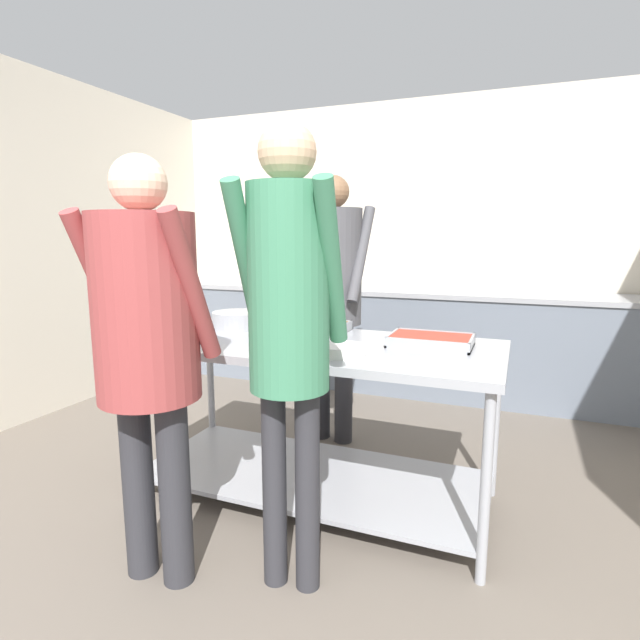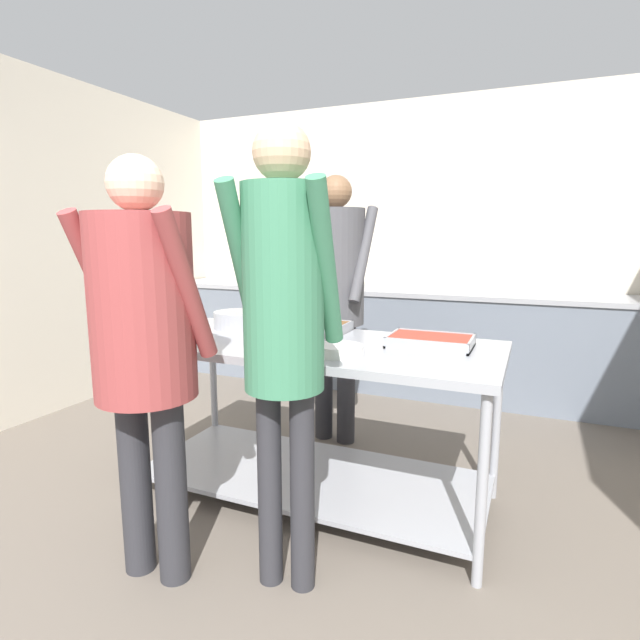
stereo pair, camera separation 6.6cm
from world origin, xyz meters
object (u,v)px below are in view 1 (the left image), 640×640
at_px(serving_tray_roast, 431,341).
at_px(water_bottle, 303,273).
at_px(guest_serving_left, 289,308).
at_px(sauce_pan, 238,319).
at_px(plate_stack, 341,350).
at_px(serving_tray_vegetables, 311,328).
at_px(cook_behind_counter, 333,281).
at_px(guest_serving_right, 147,331).

xyz_separation_m(serving_tray_roast, water_bottle, (-1.56, 1.96, 0.16)).
relative_size(guest_serving_left, water_bottle, 6.74).
distance_m(sauce_pan, plate_stack, 0.90).
bearing_deg(plate_stack, serving_tray_vegetables, 126.80).
relative_size(sauce_pan, serving_tray_vegetables, 1.11).
bearing_deg(sauce_pan, water_bottle, 102.34).
relative_size(sauce_pan, cook_behind_counter, 0.24).
bearing_deg(serving_tray_vegetables, water_bottle, 115.18).
relative_size(guest_serving_right, water_bottle, 6.36).
bearing_deg(sauce_pan, guest_serving_right, -77.83).
relative_size(sauce_pan, plate_stack, 1.94).
relative_size(guest_serving_left, cook_behind_counter, 1.01).
bearing_deg(water_bottle, guest_serving_right, -77.72).
xyz_separation_m(serving_tray_roast, cook_behind_counter, (-0.76, 0.63, 0.22)).
xyz_separation_m(plate_stack, water_bottle, (-1.21, 2.31, 0.16)).
bearing_deg(sauce_pan, cook_behind_counter, 56.26).
bearing_deg(cook_behind_counter, serving_tray_vegetables, -82.94).
bearing_deg(guest_serving_left, serving_tray_vegetables, 107.99).
distance_m(serving_tray_vegetables, guest_serving_left, 1.00).
relative_size(sauce_pan, water_bottle, 1.64).
height_order(plate_stack, guest_serving_left, guest_serving_left).
relative_size(serving_tray_vegetables, plate_stack, 1.76).
height_order(serving_tray_roast, guest_serving_right, guest_serving_right).
bearing_deg(serving_tray_vegetables, plate_stack, -53.20).
height_order(serving_tray_roast, guest_serving_left, guest_serving_left).
bearing_deg(cook_behind_counter, plate_stack, -67.36).
bearing_deg(guest_serving_right, water_bottle, 102.28).
xyz_separation_m(sauce_pan, guest_serving_right, (0.22, -1.02, 0.13)).
relative_size(sauce_pan, serving_tray_roast, 1.08).
relative_size(serving_tray_vegetables, guest_serving_left, 0.22).
xyz_separation_m(plate_stack, cook_behind_counter, (-0.41, 0.98, 0.22)).
height_order(serving_tray_roast, cook_behind_counter, cook_behind_counter).
bearing_deg(guest_serving_left, water_bottle, 112.87).
height_order(serving_tray_vegetables, water_bottle, water_bottle).
distance_m(serving_tray_vegetables, water_bottle, 2.04).
distance_m(sauce_pan, guest_serving_right, 1.06).
xyz_separation_m(sauce_pan, serving_tray_roast, (1.15, -0.06, -0.03)).
relative_size(plate_stack, guest_serving_right, 0.13).
bearing_deg(guest_serving_right, cook_behind_counter, 84.10).
relative_size(guest_serving_left, guest_serving_right, 1.06).
bearing_deg(cook_behind_counter, guest_serving_left, -75.86).
xyz_separation_m(serving_tray_vegetables, plate_stack, (0.35, -0.46, -0.00)).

